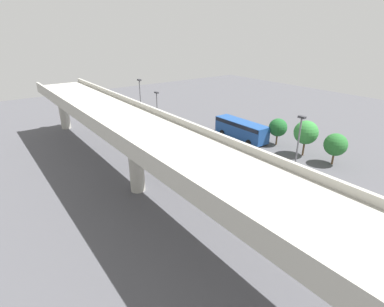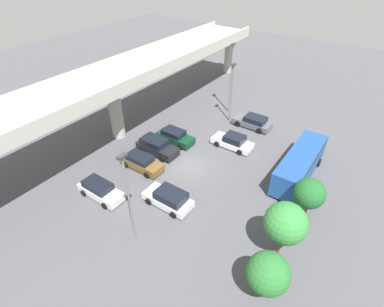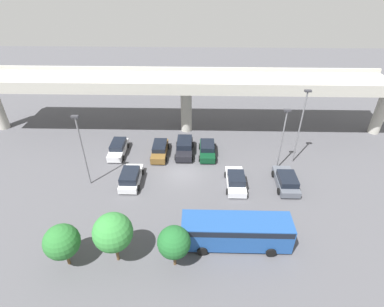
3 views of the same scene
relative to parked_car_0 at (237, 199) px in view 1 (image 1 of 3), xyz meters
The scene contains 16 objects.
ground_plane 9.17m from the parked_car_0, 25.71° to the right, with size 112.10×112.10×0.00m, color #4C4C51.
highway_overpass 11.86m from the parked_car_0, 37.02° to the left, with size 53.80×6.59×7.99m.
parked_car_0 is the anchor object (origin of this frame).
parked_car_1 6.41m from the parked_car_0, 64.96° to the right, with size 2.20×4.47×1.60m.
parked_car_2 5.21m from the parked_car_0, ahead, with size 1.98×4.67×1.52m.
parked_car_3 8.23m from the parked_car_0, ahead, with size 2.21×4.70×1.66m.
parked_car_4 11.06m from the parked_car_0, ahead, with size 2.08×4.44×1.51m.
parked_car_5 15.21m from the parked_car_0, 23.20° to the right, with size 2.14×4.64×1.54m.
parked_car_6 20.22m from the parked_car_0, 16.87° to the right, with size 2.26×4.75×1.47m.
shuttle_bus 19.06m from the parked_car_0, 46.12° to the right, with size 9.06×2.76×2.70m.
lamp_post_near_aisle 19.62m from the parked_car_0, ahead, with size 0.70×0.35×7.49m.
lamp_post_mid_lot 7.41m from the parked_car_0, 105.93° to the right, with size 0.70×0.35×8.15m.
lamp_post_by_overpass 21.76m from the parked_car_0, ahead, with size 0.70×0.35×9.06m.
tree_front_left 16.21m from the parked_car_0, 91.03° to the right, with size 2.75×2.75×3.96m.
tree_front_centre 16.21m from the parked_car_0, 77.13° to the right, with size 3.07×3.07×4.73m.
tree_front_right 18.04m from the parked_car_0, 62.76° to the right, with size 2.56×2.56×3.89m.
Camera 1 is at (-25.26, 21.95, 15.55)m, focal length 28.00 mm.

